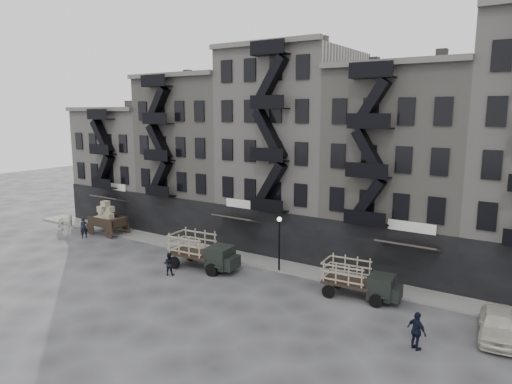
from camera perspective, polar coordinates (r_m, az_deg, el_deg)
The scene contains 15 objects.
ground at distance 34.62m, azimuth -3.70°, elevation -10.23°, with size 140.00×140.00×0.00m, color #38383A.
sidewalk at distance 37.48m, azimuth -0.22°, elevation -8.48°, with size 55.00×2.50×0.15m, color slate.
building_west at distance 53.66m, azimuth -14.62°, elevation 3.35°, with size 10.00×11.35×13.20m.
building_midwest at distance 46.60m, azimuth -6.38°, elevation 4.49°, with size 10.00×11.35×16.20m.
building_center at distance 40.88m, azimuth 4.50°, elevation 5.14°, with size 10.00×11.35×18.20m.
building_mideast at distance 37.24m, azimuth 18.09°, elevation 2.64°, with size 10.00×11.35×16.20m.
lamp_post at distance 34.23m, azimuth 2.92°, elevation -5.56°, with size 0.36×0.36×4.28m.
horse at distance 50.32m, azimuth -22.77°, elevation -3.51°, with size 0.92×2.02×1.71m, color beige.
wagon at distance 47.23m, azimuth -18.18°, elevation -2.78°, with size 3.93×2.13×3.32m.
stake_truck_west at distance 35.50m, azimuth -6.74°, elevation -7.07°, with size 5.67×2.66×2.77m.
stake_truck_east at distance 30.73m, azimuth 12.77°, elevation -10.35°, with size 5.07×2.38×2.48m.
car_east at distance 28.45m, azimuth 27.98°, elevation -14.43°, with size 1.84×4.58×1.56m, color beige.
pedestrian_west at distance 46.65m, azimuth -20.70°, elevation -4.22°, with size 0.73×0.48×1.99m, color black.
pedestrian_mid at distance 34.76m, azimuth -10.83°, elevation -8.83°, with size 0.83×0.64×1.70m, color black.
policeman at distance 25.54m, azimuth 19.45°, elevation -16.07°, with size 1.18×0.49×2.02m, color black.
Camera 1 is at (19.61, -25.87, 12.04)m, focal length 32.00 mm.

